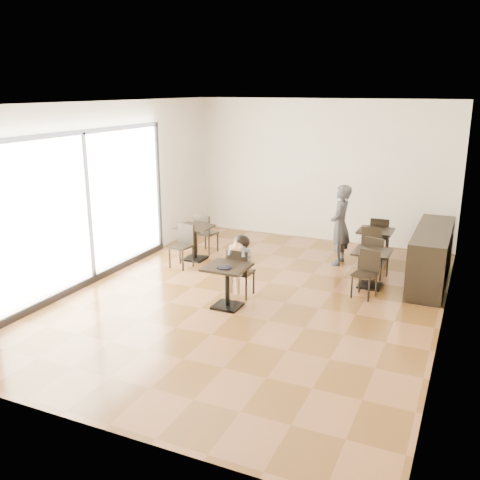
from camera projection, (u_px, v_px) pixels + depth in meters
The scene contains 23 objects.
floor at pixel (253, 297), 9.06m from camera, with size 6.00×8.00×0.01m, color brown.
ceiling at pixel (254, 103), 8.18m from camera, with size 6.00×8.00×0.01m, color white.
wall_back at pixel (322, 171), 12.13m from camera, with size 6.00×0.01×3.20m, color white.
wall_front at pixel (92, 286), 5.12m from camera, with size 6.00×0.01×3.20m, color white.
wall_left at pixel (103, 191), 9.81m from camera, with size 0.01×8.00×3.20m, color white.
wall_right at pixel (452, 224), 7.44m from camera, with size 0.01×8.00×3.20m, color white.
storefront_window at pixel (87, 207), 9.41m from camera, with size 0.04×4.50×2.60m, color white.
child_table at pixel (227, 287), 8.57m from camera, with size 0.66×0.66×0.70m, color black, non-canonical shape.
child_chair at pixel (241, 272), 9.03m from camera, with size 0.38×0.38×0.84m, color black, non-canonical shape.
child at pixel (241, 266), 9.00m from camera, with size 0.38×0.53×1.06m, color slate, non-canonical shape.
plate at pixel (224, 267), 8.38m from camera, with size 0.24×0.24×0.01m, color black.
pizza_slice at pixel (236, 247), 8.73m from camera, with size 0.25×0.19×0.06m, color #E9D083, non-canonical shape.
adult_patron at pixel (340, 225), 10.58m from camera, with size 0.59×0.38×1.61m, color #37373D.
cafe_table_mid at pixel (371, 269), 9.46m from camera, with size 0.63×0.63×0.67m, color black, non-canonical shape.
cafe_table_left at pixel (195, 243), 10.97m from camera, with size 0.67×0.67×0.71m, color black, non-canonical shape.
cafe_table_back at pixel (375, 247), 10.71m from camera, with size 0.66×0.66×0.70m, color black, non-canonical shape.
chair_mid_a at pixel (377, 257), 9.92m from camera, with size 0.36×0.36×0.80m, color black, non-canonical shape.
chair_mid_b at pixel (365, 275), 8.96m from camera, with size 0.36×0.36×0.80m, color black, non-canonical shape.
chair_left_a at pixel (207, 233), 11.43m from camera, with size 0.38×0.38×0.85m, color black, non-canonical shape.
chair_left_b at pixel (181, 247), 10.47m from camera, with size 0.38×0.38×0.85m, color black, non-canonical shape.
chair_back_a at pixel (380, 237), 11.17m from camera, with size 0.38×0.38×0.84m, color black, non-canonical shape.
chair_back_b at pixel (369, 251), 10.21m from camera, with size 0.38×0.38×0.84m, color black, non-canonical shape.
service_counter at pixel (431, 256), 9.63m from camera, with size 0.60×2.40×1.00m, color black.
Camera 1 is at (3.27, -7.79, 3.43)m, focal length 40.00 mm.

